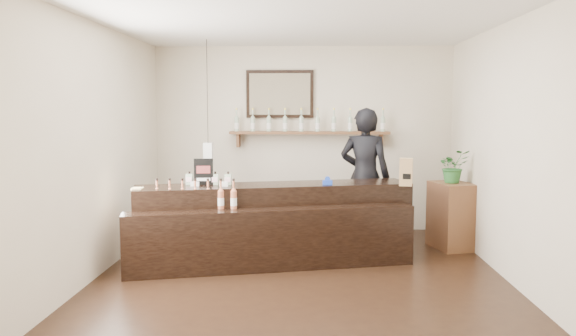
{
  "coord_description": "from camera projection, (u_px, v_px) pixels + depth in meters",
  "views": [
    {
      "loc": [
        0.09,
        -6.09,
        1.85
      ],
      "look_at": [
        -0.16,
        0.7,
        1.14
      ],
      "focal_mm": 35.0,
      "sensor_mm": 36.0,
      "label": 1
    }
  ],
  "objects": [
    {
      "name": "ground",
      "position": [
        300.0,
        276.0,
        6.25
      ],
      "size": [
        5.0,
        5.0,
        0.0
      ],
      "primitive_type": "plane",
      "color": "black",
      "rests_on": "ground"
    },
    {
      "name": "room_shell",
      "position": [
        300.0,
        123.0,
        6.07
      ],
      "size": [
        5.0,
        5.0,
        5.0
      ],
      "color": "beige",
      "rests_on": "ground"
    },
    {
      "name": "back_wall_decor",
      "position": [
        292.0,
        115.0,
        8.43
      ],
      "size": [
        2.66,
        0.96,
        1.69
      ],
      "color": "#57301D",
      "rests_on": "ground"
    },
    {
      "name": "counter",
      "position": [
        273.0,
        226.0,
        6.79
      ],
      "size": [
        3.4,
        1.66,
        1.1
      ],
      "color": "black",
      "rests_on": "ground"
    },
    {
      "name": "promo_sign",
      "position": [
        204.0,
        172.0,
        6.78
      ],
      "size": [
        0.23,
        0.05,
        0.32
      ],
      "color": "black",
      "rests_on": "counter"
    },
    {
      "name": "paper_bag",
      "position": [
        406.0,
        172.0,
        6.7
      ],
      "size": [
        0.17,
        0.14,
        0.33
      ],
      "color": "#A0744D",
      "rests_on": "counter"
    },
    {
      "name": "tape_dispenser",
      "position": [
        327.0,
        181.0,
        6.82
      ],
      "size": [
        0.12,
        0.05,
        0.1
      ],
      "color": "blue",
      "rests_on": "counter"
    },
    {
      "name": "side_cabinet",
      "position": [
        452.0,
        216.0,
        7.47
      ],
      "size": [
        0.59,
        0.7,
        0.88
      ],
      "color": "#57301D",
      "rests_on": "ground"
    },
    {
      "name": "potted_plant",
      "position": [
        453.0,
        166.0,
        7.4
      ],
      "size": [
        0.47,
        0.43,
        0.44
      ],
      "primitive_type": "imported",
      "rotation": [
        0.0,
        0.0,
        0.26
      ],
      "color": "#28652B",
      "rests_on": "side_cabinet"
    },
    {
      "name": "shopkeeper",
      "position": [
        365.0,
        168.0,
        7.65
      ],
      "size": [
        0.89,
        0.71,
        2.12
      ],
      "primitive_type": "imported",
      "rotation": [
        0.0,
        0.0,
        2.85
      ],
      "color": "black",
      "rests_on": "ground"
    }
  ]
}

